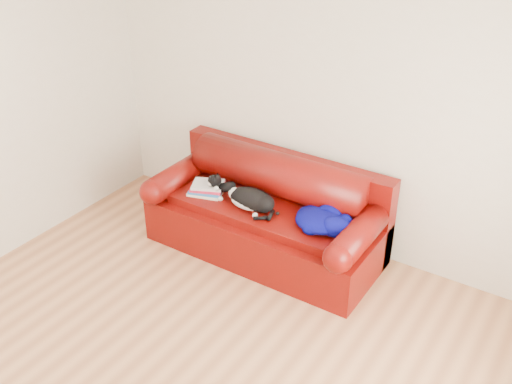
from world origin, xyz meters
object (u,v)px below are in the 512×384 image
book_stack (207,188)px  blanket (323,220)px  cat (251,200)px  sofa_base (265,229)px

book_stack → blanket: size_ratio=0.64×
cat → blanket: 0.67m
book_stack → cat: (0.48, -0.01, 0.04)m
cat → blanket: (0.67, 0.07, -0.02)m
book_stack → cat: 0.48m
sofa_base → blanket: blanket is taller
blanket → sofa_base: bearing=174.8°
blanket → book_stack: bearing=-176.8°
book_stack → blanket: blanket is taller
sofa_base → blanket: bearing=-5.2°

